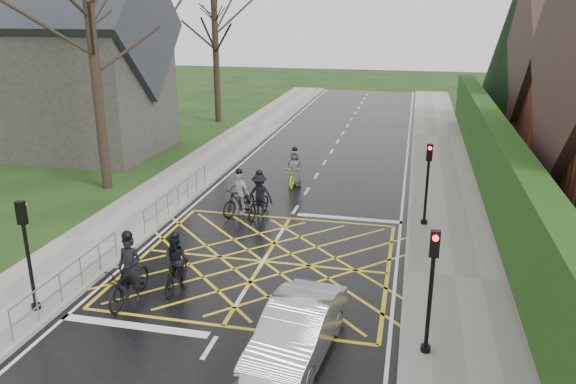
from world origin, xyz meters
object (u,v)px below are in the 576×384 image
at_px(cyclist_front, 239,198).
at_px(cyclist_rear, 130,278).
at_px(cyclist_lead, 294,172).
at_px(car, 296,332).
at_px(cyclist_back, 176,268).
at_px(cyclist_mid, 259,199).

bearing_deg(cyclist_front, cyclist_rear, -72.77).
height_order(cyclist_lead, car, cyclist_lead).
xyz_separation_m(cyclist_back, car, (4.11, -2.54, 0.00)).
bearing_deg(cyclist_front, cyclist_lead, 96.34).
height_order(cyclist_back, cyclist_mid, cyclist_mid).
bearing_deg(cyclist_lead, cyclist_back, -98.46).
distance_m(cyclist_mid, cyclist_lead, 4.22).
bearing_deg(cyclist_back, cyclist_mid, 80.56).
distance_m(cyclist_rear, cyclist_lead, 11.71).
xyz_separation_m(cyclist_front, cyclist_lead, (1.34, 4.18, -0.06)).
relative_size(cyclist_rear, cyclist_back, 1.19).
height_order(cyclist_back, cyclist_front, cyclist_front).
distance_m(cyclist_front, cyclist_lead, 4.39).
distance_m(cyclist_rear, cyclist_front, 7.37).
xyz_separation_m(cyclist_rear, cyclist_mid, (1.72, 7.31, 0.01)).
bearing_deg(cyclist_mid, cyclist_rear, -95.98).
height_order(cyclist_rear, cyclist_front, cyclist_rear).
xyz_separation_m(cyclist_rear, cyclist_front, (0.89, 7.32, 0.02)).
xyz_separation_m(cyclist_mid, cyclist_lead, (0.51, 4.19, -0.05)).
bearing_deg(cyclist_lead, cyclist_front, -109.57).
distance_m(cyclist_rear, car, 5.35).
xyz_separation_m(cyclist_back, cyclist_lead, (1.24, 10.58, -0.05)).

